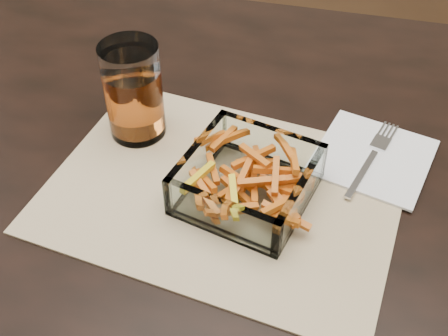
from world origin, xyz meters
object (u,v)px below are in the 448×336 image
(dining_table, at_px, (318,215))
(glass_bowl, at_px, (247,182))
(tumbler, at_px, (134,94))
(fork, at_px, (373,156))

(dining_table, bearing_deg, glass_bowl, -143.71)
(glass_bowl, relative_size, tumbler, 1.31)
(dining_table, xyz_separation_m, fork, (0.06, 0.04, 0.10))
(glass_bowl, distance_m, fork, 0.19)
(tumbler, bearing_deg, fork, 3.43)
(dining_table, xyz_separation_m, tumbler, (-0.28, 0.02, 0.16))
(dining_table, distance_m, tumbler, 0.32)
(glass_bowl, height_order, tumbler, tumbler)
(tumbler, bearing_deg, glass_bowl, -26.27)
(glass_bowl, relative_size, fork, 1.10)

